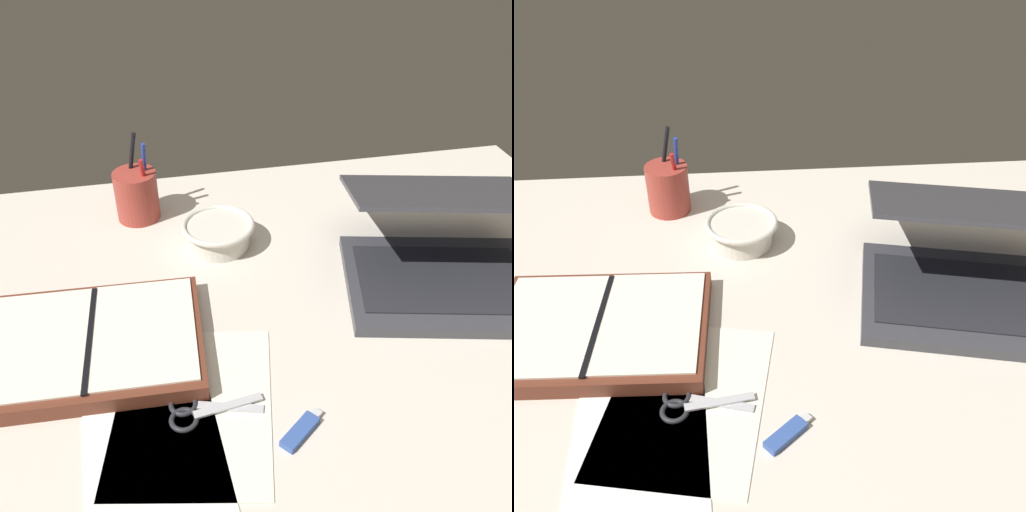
# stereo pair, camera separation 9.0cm
# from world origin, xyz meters

# --- Properties ---
(desk_top) EXTENTS (1.40, 1.00, 0.02)m
(desk_top) POSITION_xyz_m (0.00, 0.00, 0.01)
(desk_top) COLOR beige
(desk_top) RESTS_ON ground
(laptop) EXTENTS (0.38, 0.38, 0.17)m
(laptop) POSITION_xyz_m (0.33, 0.06, 0.07)
(laptop) COLOR #38383D
(laptop) RESTS_ON desk_top
(bowl) EXTENTS (0.13, 0.13, 0.05)m
(bowl) POSITION_xyz_m (-0.02, 0.23, 0.05)
(bowl) COLOR silver
(bowl) RESTS_ON desk_top
(pen_cup) EXTENTS (0.08, 0.08, 0.17)m
(pen_cup) POSITION_xyz_m (-0.16, 0.35, 0.07)
(pen_cup) COLOR #9E382D
(pen_cup) RESTS_ON desk_top
(planner) EXTENTS (0.33, 0.25, 0.03)m
(planner) POSITION_xyz_m (-0.24, 0.00, 0.03)
(planner) COLOR brown
(planner) RESTS_ON desk_top
(scissors) EXTENTS (0.12, 0.06, 0.01)m
(scissors) POSITION_xyz_m (-0.11, -0.14, 0.02)
(scissors) COLOR #B7B7BC
(scissors) RESTS_ON desk_top
(paper_sheet_front) EXTENTS (0.25, 0.31, 0.00)m
(paper_sheet_front) POSITION_xyz_m (-0.11, -0.13, 0.02)
(paper_sheet_front) COLOR silver
(paper_sheet_front) RESTS_ON desk_top
(paper_sheet_beside_planner) EXTENTS (0.18, 0.27, 0.00)m
(paper_sheet_beside_planner) POSITION_xyz_m (-0.16, -0.19, 0.02)
(paper_sheet_beside_planner) COLOR white
(paper_sheet_beside_planner) RESTS_ON desk_top
(usb_drive) EXTENTS (0.07, 0.06, 0.01)m
(usb_drive) POSITION_xyz_m (0.02, -0.20, 0.02)
(usb_drive) COLOR #33519E
(usb_drive) RESTS_ON desk_top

